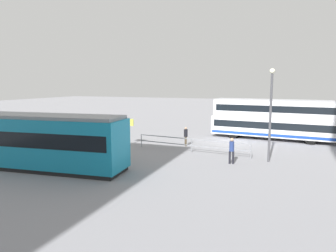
% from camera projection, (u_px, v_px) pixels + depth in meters
% --- Properties ---
extents(ground_plane, '(160.00, 160.00, 0.00)m').
position_uv_depth(ground_plane, '(230.00, 142.00, 28.56)').
color(ground_plane, gray).
extents(double_decker_bus, '(11.95, 3.65, 3.80)m').
position_uv_depth(double_decker_bus, '(275.00, 119.00, 29.65)').
color(double_decker_bus, white).
rests_on(double_decker_bus, ground).
extents(tram_yellow, '(14.72, 4.18, 3.41)m').
position_uv_depth(tram_yellow, '(17.00, 139.00, 20.00)').
color(tram_yellow, teal).
rests_on(tram_yellow, ground).
extents(pedestrian_near_railing, '(0.44, 0.44, 1.64)m').
position_uv_depth(pedestrian_near_railing, '(186.00, 135.00, 26.72)').
color(pedestrian_near_railing, '#4C3F2D').
rests_on(pedestrian_near_railing, ground).
extents(pedestrian_crossing, '(0.38, 0.38, 1.74)m').
position_uv_depth(pedestrian_crossing, '(232.00, 149.00, 20.74)').
color(pedestrian_crossing, black).
rests_on(pedestrian_crossing, ground).
extents(pedestrian_railing, '(9.21, 0.99, 1.08)m').
position_uv_depth(pedestrian_railing, '(191.00, 143.00, 24.22)').
color(pedestrian_railing, gray).
rests_on(pedestrian_railing, ground).
extents(info_sign, '(1.04, 0.13, 2.40)m').
position_uv_depth(info_sign, '(128.00, 126.00, 27.04)').
color(info_sign, slate).
rests_on(info_sign, ground).
extents(street_lamp, '(0.36, 0.36, 6.29)m').
position_uv_depth(street_lamp, '(271.00, 108.00, 20.87)').
color(street_lamp, '#4C4C51').
rests_on(street_lamp, ground).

